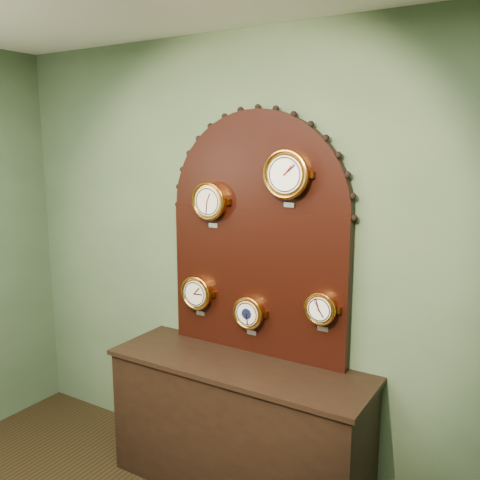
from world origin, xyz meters
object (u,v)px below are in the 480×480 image
Objects in this scene: display_board at (257,227)px; roman_clock at (210,201)px; tide_clock at (321,308)px; arabic_clock at (287,174)px; barometer at (249,312)px; shop_counter at (238,429)px; hygrometer at (197,293)px.

display_board is 5.24× the size of roman_clock.
tide_clock is (0.76, 0.00, -0.57)m from roman_clock.
arabic_clock is 0.78m from tide_clock.
arabic_clock is at bearing -0.11° from roman_clock.
display_board is at bearing 77.05° from barometer.
display_board is at bearing 171.86° from tide_clock.
display_board is at bearing 163.52° from arabic_clock.
shop_counter is 0.72m from barometer.
tide_clock is at bearing 0.07° from barometer.
tide_clock is (0.46, -0.07, -0.42)m from display_board.
shop_counter is 1.58m from arabic_clock.
roman_clock is 1.20× the size of tide_clock.
shop_counter is 1.42m from roman_clock.
barometer is (0.29, 0.00, -0.67)m from roman_clock.
tide_clock is (0.23, 0.00, -0.75)m from arabic_clock.
hygrometer is 1.07× the size of barometer.
display_board reaches higher than arabic_clock.
display_board reaches higher than hygrometer.
hygrometer is (-0.41, 0.15, 0.77)m from shop_counter.
arabic_clock reaches higher than roman_clock.
tide_clock is (0.46, 0.15, 0.81)m from shop_counter.
barometer is (0.39, 0.00, -0.07)m from hygrometer.
shop_counter is at bearing -146.50° from arabic_clock.
shop_counter is 0.94m from tide_clock.
roman_clock is 0.73m from barometer.
hygrometer is at bearing 159.43° from shop_counter.
shop_counter is 4.79× the size of arabic_clock.
tide_clock reaches higher than hygrometer.
hygrometer reaches higher than barometer.
display_board is 0.34m from roman_clock.
hygrometer is (-0.11, 0.00, -0.61)m from roman_clock.
hygrometer is at bearing -170.74° from display_board.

